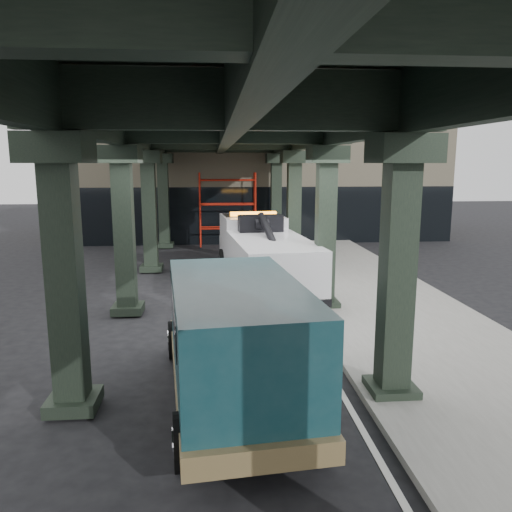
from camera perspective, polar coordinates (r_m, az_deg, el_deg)
name	(u,v)px	position (r m, az deg, el deg)	size (l,w,h in m)	color
ground	(244,333)	(13.58, -1.32, -8.79)	(90.00, 90.00, 0.00)	black
sidewalk	(383,306)	(16.31, 14.27, -5.51)	(5.00, 40.00, 0.15)	gray
lane_stripe	(295,310)	(15.65, 4.47, -6.15)	(0.12, 38.00, 0.01)	silver
viaduct	(225,129)	(14.82, -3.51, 14.26)	(7.40, 32.00, 6.40)	black
building	(256,171)	(32.91, -0.05, 9.70)	(22.00, 10.00, 8.00)	#C6B793
scaffolding	(228,207)	(27.54, -3.27, 5.57)	(3.08, 0.88, 4.00)	red
tow_truck	(262,252)	(17.96, 0.72, 0.47)	(3.13, 8.62, 2.77)	black
towed_van	(234,338)	(9.40, -2.49, -9.29)	(2.92, 6.21, 2.44)	#11373F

